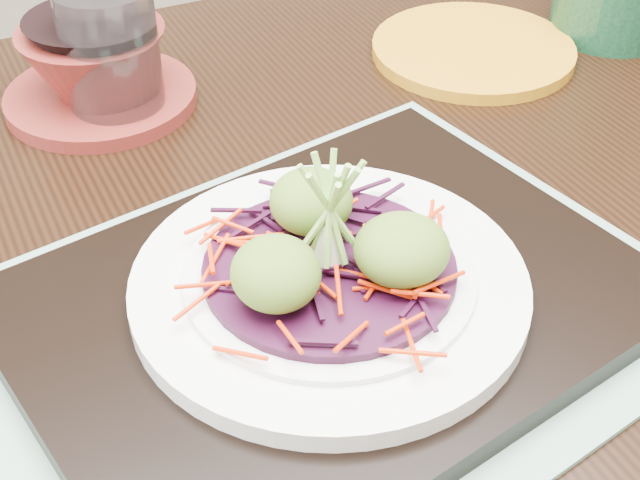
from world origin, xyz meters
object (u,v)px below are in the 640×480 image
object	(u,v)px
serving_tray	(329,303)
yellow_plate	(473,50)
water_glass	(111,54)
terracotta_bowl_set	(97,71)
dining_table	(249,382)
white_plate	(329,283)

from	to	relation	value
serving_tray	yellow_plate	bearing A→B (deg)	32.54
water_glass	terracotta_bowl_set	size ratio (longest dim) A/B	0.68
dining_table	terracotta_bowl_set	xyz separation A→B (m)	(-0.07, 0.25, 0.13)
serving_tray	water_glass	xyz separation A→B (m)	(-0.10, 0.28, 0.04)
water_glass	yellow_plate	world-z (taller)	water_glass
white_plate	yellow_plate	bearing A→B (deg)	52.59
serving_tray	dining_table	bearing A→B (deg)	108.99
yellow_plate	terracotta_bowl_set	bearing A→B (deg)	178.89
dining_table	water_glass	bearing A→B (deg)	93.04
dining_table	water_glass	xyz separation A→B (m)	(-0.05, 0.23, 0.16)
white_plate	water_glass	world-z (taller)	water_glass
water_glass	yellow_plate	size ratio (longest dim) A/B	0.59
serving_tray	water_glass	distance (m)	0.30
dining_table	water_glass	distance (m)	0.28
white_plate	water_glass	distance (m)	0.30
serving_tray	yellow_plate	size ratio (longest dim) A/B	1.98
dining_table	white_plate	xyz separation A→B (m)	(0.04, -0.05, 0.13)
water_glass	yellow_plate	xyz separation A→B (m)	(0.33, 0.02, -0.05)
serving_tray	white_plate	world-z (taller)	white_plate
white_plate	yellow_plate	xyz separation A→B (m)	(0.23, 0.30, -0.02)
terracotta_bowl_set	yellow_plate	distance (m)	0.34
white_plate	yellow_plate	world-z (taller)	white_plate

